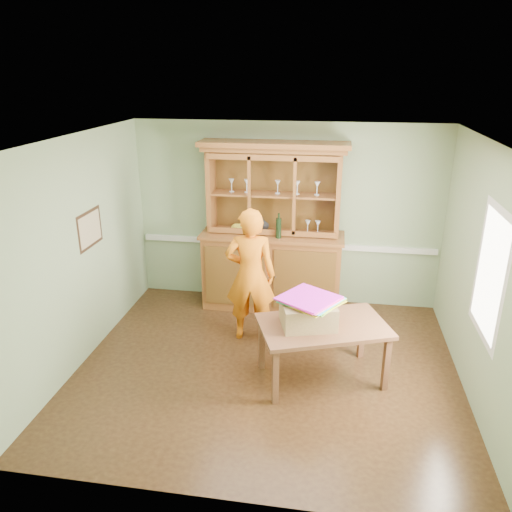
% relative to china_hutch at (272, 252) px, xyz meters
% --- Properties ---
extents(floor, '(4.50, 4.50, 0.00)m').
position_rel_china_hutch_xyz_m(floor, '(0.17, -1.72, -0.85)').
color(floor, '#4F3319').
rests_on(floor, ground).
extents(ceiling, '(4.50, 4.50, 0.00)m').
position_rel_china_hutch_xyz_m(ceiling, '(0.17, -1.72, 1.85)').
color(ceiling, white).
rests_on(ceiling, wall_back).
extents(wall_back, '(4.50, 0.00, 4.50)m').
position_rel_china_hutch_xyz_m(wall_back, '(0.17, 0.28, 0.50)').
color(wall_back, '#8AA37A').
rests_on(wall_back, floor).
extents(wall_left, '(0.00, 4.00, 4.00)m').
position_rel_china_hutch_xyz_m(wall_left, '(-2.08, -1.72, 0.50)').
color(wall_left, '#8AA37A').
rests_on(wall_left, floor).
extents(wall_right, '(0.00, 4.00, 4.00)m').
position_rel_china_hutch_xyz_m(wall_right, '(2.42, -1.72, 0.50)').
color(wall_right, '#8AA37A').
rests_on(wall_right, floor).
extents(wall_front, '(4.50, 0.00, 4.50)m').
position_rel_china_hutch_xyz_m(wall_front, '(0.17, -3.72, 0.50)').
color(wall_front, '#8AA37A').
rests_on(wall_front, floor).
extents(chair_rail, '(4.41, 0.05, 0.08)m').
position_rel_china_hutch_xyz_m(chair_rail, '(0.17, 0.25, 0.05)').
color(chair_rail, silver).
rests_on(chair_rail, wall_back).
extents(framed_map, '(0.03, 0.60, 0.46)m').
position_rel_china_hutch_xyz_m(framed_map, '(-2.06, -1.42, 0.70)').
color(framed_map, '#332114').
rests_on(framed_map, wall_left).
extents(window_panel, '(0.03, 0.96, 1.36)m').
position_rel_china_hutch_xyz_m(window_panel, '(2.40, -2.02, 0.65)').
color(window_panel, silver).
rests_on(window_panel, wall_right).
extents(china_hutch, '(2.08, 0.69, 2.45)m').
position_rel_china_hutch_xyz_m(china_hutch, '(0.00, 0.00, 0.00)').
color(china_hutch, brown).
rests_on(china_hutch, floor).
extents(dining_table, '(1.61, 1.28, 0.70)m').
position_rel_china_hutch_xyz_m(dining_table, '(0.82, -1.82, -0.23)').
color(dining_table, brown).
rests_on(dining_table, floor).
extents(cardboard_box, '(0.68, 0.60, 0.27)m').
position_rel_china_hutch_xyz_m(cardboard_box, '(0.64, -1.87, -0.02)').
color(cardboard_box, tan).
rests_on(cardboard_box, dining_table).
extents(kite_stack, '(0.75, 0.75, 0.06)m').
position_rel_china_hutch_xyz_m(kite_stack, '(0.67, -1.82, 0.15)').
color(kite_stack, '#7AB234').
rests_on(kite_stack, cardboard_box).
extents(person, '(0.69, 0.48, 1.79)m').
position_rel_china_hutch_xyz_m(person, '(-0.15, -1.01, 0.04)').
color(person, orange).
rests_on(person, floor).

